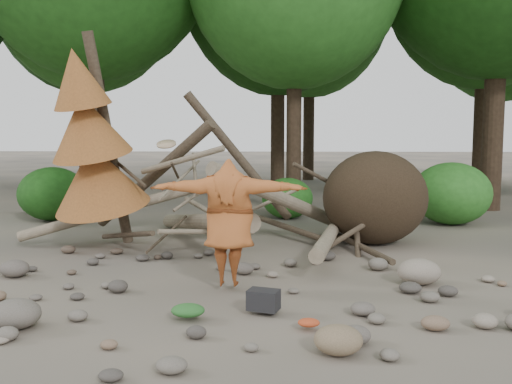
{
  "coord_description": "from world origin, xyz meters",
  "views": [
    {
      "loc": [
        0.59,
        -7.73,
        2.38
      ],
      "look_at": [
        0.2,
        1.5,
        1.4
      ],
      "focal_mm": 40.0,
      "sensor_mm": 36.0,
      "label": 1
    }
  ],
  "objects": [
    {
      "name": "ground",
      "position": [
        0.0,
        0.0,
        0.0
      ],
      "size": [
        120.0,
        120.0,
        0.0
      ],
      "primitive_type": "plane",
      "color": "#514C44",
      "rests_on": "ground"
    },
    {
      "name": "deadfall_pile",
      "position": [
        2.02,
        4.24,
        0.95
      ],
      "size": [
        8.55,
        5.24,
        3.3
      ],
      "color": "#332619",
      "rests_on": "ground"
    },
    {
      "name": "dead_conifer",
      "position": [
        -3.12,
        3.37,
        2.11
      ],
      "size": [
        2.06,
        2.16,
        4.35
      ],
      "color": "#4C3F30",
      "rests_on": "ground"
    },
    {
      "name": "bush_left",
      "position": [
        -5.5,
        7.2,
        0.72
      ],
      "size": [
        1.8,
        1.8,
        1.44
      ],
      "primitive_type": "ellipsoid",
      "color": "#1C5015",
      "rests_on": "ground"
    },
    {
      "name": "bush_mid",
      "position": [
        0.8,
        7.8,
        0.56
      ],
      "size": [
        1.4,
        1.4,
        1.12
      ],
      "primitive_type": "ellipsoid",
      "color": "#25661D",
      "rests_on": "ground"
    },
    {
      "name": "bush_right",
      "position": [
        5.0,
        7.0,
        0.8
      ],
      "size": [
        2.0,
        2.0,
        1.6
      ],
      "primitive_type": "ellipsoid",
      "color": "#2F7925",
      "rests_on": "ground"
    },
    {
      "name": "frisbee_thrower",
      "position": [
        -0.17,
        0.66,
        1.03
      ],
      "size": [
        2.38,
        1.06,
        2.21
      ],
      "color": "#AD5727",
      "rests_on": "ground"
    },
    {
      "name": "backpack",
      "position": [
        0.38,
        -0.48,
        0.13
      ],
      "size": [
        0.46,
        0.37,
        0.27
      ],
      "primitive_type": "cube",
      "rotation": [
        0.0,
        0.0,
        -0.3
      ],
      "color": "black",
      "rests_on": "ground"
    },
    {
      "name": "cloth_green",
      "position": [
        -0.57,
        -0.76,
        0.08
      ],
      "size": [
        0.43,
        0.36,
        0.16
      ],
      "primitive_type": "ellipsoid",
      "color": "#275F26",
      "rests_on": "ground"
    },
    {
      "name": "cloth_orange",
      "position": [
        0.95,
        -1.07,
        0.05
      ],
      "size": [
        0.27,
        0.22,
        0.1
      ],
      "primitive_type": "ellipsoid",
      "color": "#B03E1E",
      "rests_on": "ground"
    },
    {
      "name": "boulder_front_left",
      "position": [
        -2.61,
        -1.14,
        0.18
      ],
      "size": [
        0.61,
        0.55,
        0.36
      ],
      "primitive_type": "ellipsoid",
      "color": "#665E55",
      "rests_on": "ground"
    },
    {
      "name": "boulder_front_right",
      "position": [
        1.22,
        -1.79,
        0.16
      ],
      "size": [
        0.53,
        0.48,
        0.32
      ],
      "primitive_type": "ellipsoid",
      "color": "#806B50",
      "rests_on": "ground"
    },
    {
      "name": "boulder_mid_right",
      "position": [
        2.77,
        1.1,
        0.2
      ],
      "size": [
        0.67,
        0.6,
        0.4
      ],
      "primitive_type": "ellipsoid",
      "color": "gray",
      "rests_on": "ground"
    },
    {
      "name": "boulder_mid_left",
      "position": [
        -3.76,
        1.27,
        0.14
      ],
      "size": [
        0.48,
        0.43,
        0.29
      ],
      "primitive_type": "ellipsoid",
      "color": "#5E564F",
      "rests_on": "ground"
    }
  ]
}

